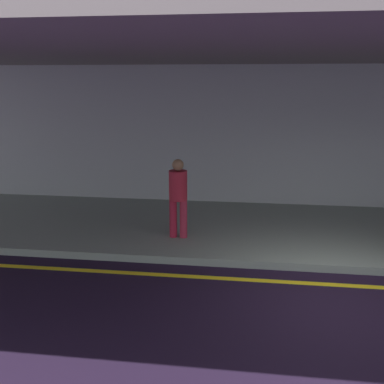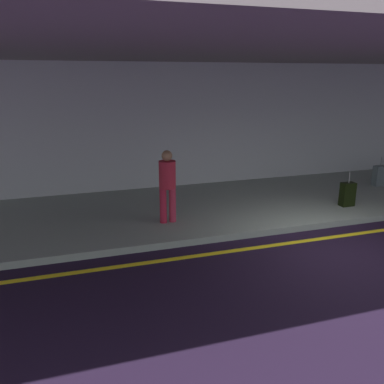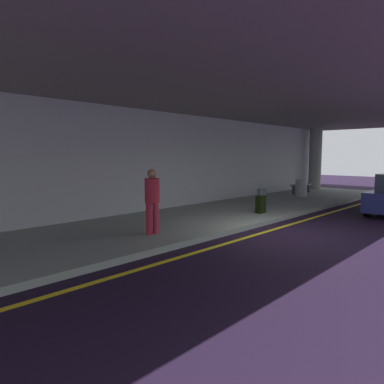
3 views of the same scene
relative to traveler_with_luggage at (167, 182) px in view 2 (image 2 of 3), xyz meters
name	(u,v)px [view 2 (image 2 of 3)]	position (x,y,z in m)	size (l,w,h in m)	color
ground_plane	(336,248)	(3.01, -2.15, -1.11)	(60.00, 60.00, 0.00)	black
sidewalk	(265,201)	(3.01, 0.95, -1.04)	(26.00, 4.20, 0.15)	gray
lane_stripe_yellow	(321,239)	(3.01, -1.65, -1.11)	(26.00, 0.14, 0.01)	yellow
ceiling_overhang	(283,52)	(3.01, 0.45, 2.84)	(28.00, 13.20, 0.30)	slate
terminal_back_wall	(234,126)	(3.01, 3.20, 0.79)	(26.00, 0.30, 3.80)	#A9AEB1
traveler_with_luggage	(167,182)	(0.00, 0.00, 0.00)	(0.38, 0.38, 1.68)	maroon
suitcase_upright_primary	(347,194)	(4.74, -0.24, -0.65)	(0.36, 0.22, 0.90)	black
suitcase_upright_secondary	(379,176)	(7.00, 1.16, -0.65)	(0.36, 0.22, 0.90)	#546264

